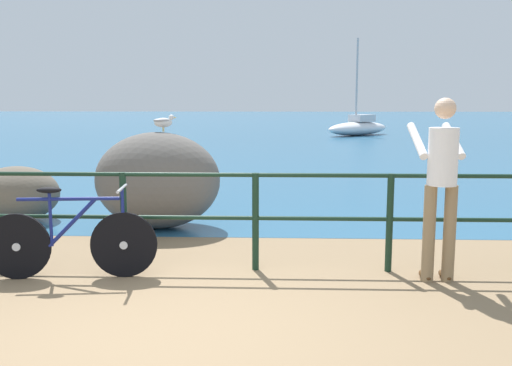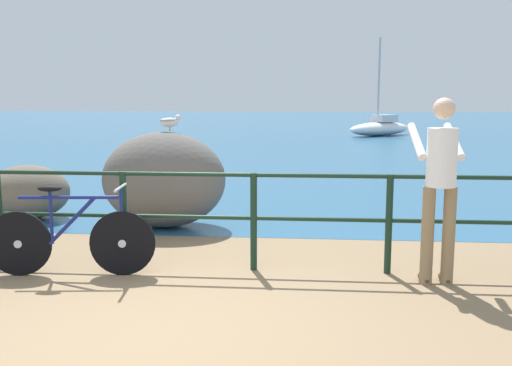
{
  "view_description": "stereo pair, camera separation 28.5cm",
  "coord_description": "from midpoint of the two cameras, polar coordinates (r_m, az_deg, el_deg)",
  "views": [
    {
      "loc": [
        0.92,
        -4.0,
        1.74
      ],
      "look_at": [
        0.68,
        2.02,
        0.86
      ],
      "focal_mm": 39.0,
      "sensor_mm": 36.0,
      "label": 1
    },
    {
      "loc": [
        1.2,
        -3.98,
        1.74
      ],
      "look_at": [
        0.68,
        2.02,
        0.86
      ],
      "focal_mm": 39.0,
      "sensor_mm": 36.0,
      "label": 2
    }
  ],
  "objects": [
    {
      "name": "breakwater_boulder_main",
      "position": [
        7.8,
        -11.08,
        0.26
      ],
      "size": [
        1.72,
        1.25,
        1.33
      ],
      "color": "#605B56",
      "rests_on": "ground"
    },
    {
      "name": "seagull",
      "position": [
        7.81,
        -10.51,
        6.22
      ],
      "size": [
        0.33,
        0.24,
        0.23
      ],
      "rotation": [
        0.0,
        0.0,
        0.53
      ],
      "color": "gold",
      "rests_on": "breakwater_boulder_main"
    },
    {
      "name": "ground_plane",
      "position": [
        24.08,
        -0.24,
        4.09
      ],
      "size": [
        120.0,
        120.0,
        0.1
      ],
      "primitive_type": "cube",
      "color": "#846B4C"
    },
    {
      "name": "bicycle",
      "position": [
        5.86,
        -19.79,
        -5.51
      ],
      "size": [
        1.69,
        0.48,
        0.92
      ],
      "rotation": [
        0.0,
        0.0,
        0.1
      ],
      "color": "black",
      "rests_on": "ground_plane"
    },
    {
      "name": "sea_surface",
      "position": [
        52.02,
        1.13,
        6.45
      ],
      "size": [
        120.0,
        90.0,
        0.01
      ],
      "primitive_type": "cube",
      "color": "#285B7F",
      "rests_on": "ground_plane"
    },
    {
      "name": "promenade_railing",
      "position": [
        5.82,
        -8.26,
        -2.69
      ],
      "size": [
        9.71,
        0.07,
        1.02
      ],
      "color": "black",
      "rests_on": "ground_plane"
    },
    {
      "name": "sailboat",
      "position": [
        29.29,
        10.18,
        5.65
      ],
      "size": [
        4.07,
        3.99,
        4.9
      ],
      "rotation": [
        0.0,
        0.0,
        3.91
      ],
      "color": "white",
      "rests_on": "sea_surface"
    },
    {
      "name": "person_at_railing",
      "position": [
        5.57,
        17.07,
        0.24
      ],
      "size": [
        0.47,
        0.65,
        1.78
      ],
      "rotation": [
        0.0,
        0.0,
        1.62
      ],
      "color": "#8C7251",
      "rests_on": "ground_plane"
    },
    {
      "name": "breakwater_boulder_left",
      "position": [
        8.92,
        -24.19,
        -1.02
      ],
      "size": [
        1.24,
        1.05,
        0.81
      ],
      "color": "#655B4D",
      "rests_on": "ground"
    }
  ]
}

